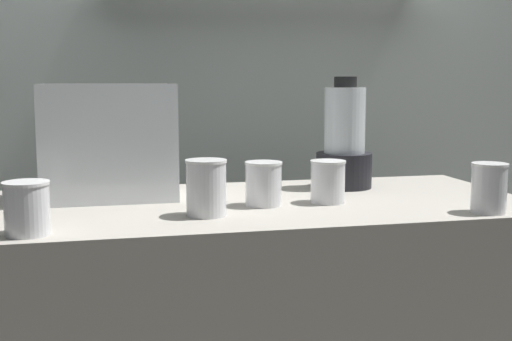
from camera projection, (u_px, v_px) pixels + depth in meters
The scene contains 8 objects.
back_wall_unit at pixel (210, 64), 2.35m from camera, with size 2.60×0.24×2.50m.
carrot_display_bin at pixel (103, 163), 1.69m from camera, with size 0.34×0.21×0.30m.
blender_pitcher at pixel (344, 144), 1.86m from camera, with size 0.16×0.16×0.32m.
juice_cup_pomegranate_far_left at pixel (27, 211), 1.30m from camera, with size 0.09×0.09×0.11m.
juice_cup_mango_left at pixel (206, 192), 1.48m from camera, with size 0.10×0.10×0.13m.
juice_cup_carrot_middle at pixel (263, 185), 1.60m from camera, with size 0.09×0.09×0.11m.
juice_cup_carrot_right at pixel (328, 184), 1.64m from camera, with size 0.09×0.09×0.11m.
juice_cup_mango_far_right at pixel (489, 190), 1.52m from camera, with size 0.08×0.08×0.12m.
Camera 1 is at (-0.37, -1.59, 1.21)m, focal length 45.76 mm.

